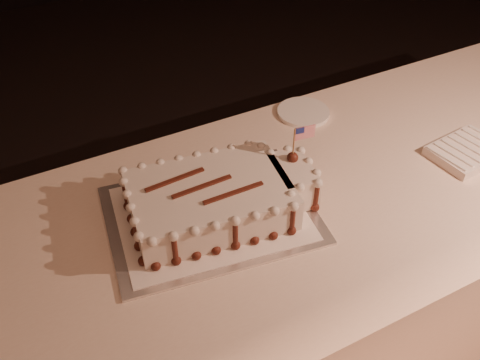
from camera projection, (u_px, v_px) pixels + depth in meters
name	position (u px, v px, depth m)	size (l,w,h in m)	color
banquet_table	(280.00, 293.00, 1.58)	(2.40, 0.80, 0.75)	beige
cake_board	(211.00, 215.00, 1.30)	(0.49, 0.37, 0.01)	silver
doily	(211.00, 213.00, 1.29)	(0.44, 0.34, 0.00)	white
sheet_cake	(221.00, 197.00, 1.27)	(0.48, 0.32, 0.19)	silver
napkin_stack	(467.00, 151.00, 1.47)	(0.21, 0.16, 0.03)	white
side_plate	(303.00, 112.00, 1.63)	(0.16, 0.16, 0.01)	white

